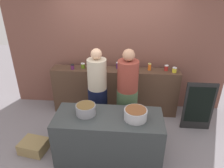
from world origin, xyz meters
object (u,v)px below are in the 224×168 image
at_px(cooking_pot_center, 136,114).
at_px(preserve_jar_0, 72,67).
at_px(cook_in_cap, 127,97).
at_px(chalkboard_sign, 199,107).
at_px(preserve_jar_7, 150,67).
at_px(preserve_jar_8, 166,68).
at_px(cooking_pot_left, 86,109).
at_px(cook_with_tongs, 98,96).
at_px(preserve_jar_6, 135,66).
at_px(bread_crate, 34,146).
at_px(preserve_jar_1, 83,66).
at_px(preserve_jar_2, 89,67).
at_px(preserve_jar_3, 98,65).
at_px(preserve_jar_5, 129,66).
at_px(preserve_jar_9, 174,70).
at_px(preserve_jar_4, 118,65).

bearing_deg(cooking_pot_center, preserve_jar_0, 133.77).
height_order(cook_in_cap, chalkboard_sign, cook_in_cap).
relative_size(preserve_jar_7, preserve_jar_8, 1.25).
xyz_separation_m(cooking_pot_left, cook_with_tongs, (0.08, 0.69, -0.14)).
distance_m(preserve_jar_6, bread_crate, 2.47).
bearing_deg(cook_with_tongs, preserve_jar_1, 120.62).
bearing_deg(preserve_jar_2, cooking_pot_center, -54.90).
bearing_deg(preserve_jar_8, preserve_jar_3, 178.71).
bearing_deg(preserve_jar_2, preserve_jar_8, 3.36).
bearing_deg(preserve_jar_3, preserve_jar_5, -1.33).
relative_size(preserve_jar_0, bread_crate, 0.24).
relative_size(preserve_jar_2, chalkboard_sign, 0.13).
bearing_deg(chalkboard_sign, preserve_jar_3, 163.83).
bearing_deg(preserve_jar_9, preserve_jar_5, 173.63).
xyz_separation_m(preserve_jar_2, preserve_jar_5, (0.83, 0.11, 0.00)).
height_order(preserve_jar_2, cook_in_cap, cook_in_cap).
bearing_deg(preserve_jar_1, preserve_jar_4, 3.41).
height_order(preserve_jar_2, cooking_pot_center, preserve_jar_2).
xyz_separation_m(preserve_jar_3, bread_crate, (-0.96, -1.47, -0.97)).
distance_m(preserve_jar_5, cooking_pot_center, 1.50).
height_order(preserve_jar_6, preserve_jar_8, preserve_jar_8).
relative_size(preserve_jar_1, preserve_jar_5, 0.79).
bearing_deg(preserve_jar_7, cook_with_tongs, -144.53).
relative_size(preserve_jar_8, cooking_pot_center, 0.33).
bearing_deg(preserve_jar_8, cook_with_tongs, -151.94).
bearing_deg(preserve_jar_2, preserve_jar_0, -179.27).
relative_size(preserve_jar_9, cooking_pot_left, 0.34).
height_order(preserve_jar_5, cook_in_cap, cook_in_cap).
relative_size(preserve_jar_7, chalkboard_sign, 0.14).
height_order(preserve_jar_3, cook_with_tongs, cook_with_tongs).
bearing_deg(cook_in_cap, preserve_jar_4, 106.10).
relative_size(preserve_jar_1, chalkboard_sign, 0.11).
xyz_separation_m(preserve_jar_0, preserve_jar_6, (1.30, 0.13, -0.00)).
height_order(preserve_jar_6, preserve_jar_9, same).
distance_m(preserve_jar_6, cooking_pot_center, 1.50).
height_order(preserve_jar_6, bread_crate, preserve_jar_6).
bearing_deg(preserve_jar_8, preserve_jar_9, -30.04).
bearing_deg(preserve_jar_2, preserve_jar_7, 3.99).
distance_m(preserve_jar_8, chalkboard_sign, 0.99).
xyz_separation_m(preserve_jar_2, preserve_jar_6, (0.95, 0.13, -0.02)).
bearing_deg(preserve_jar_8, preserve_jar_0, -177.10).
distance_m(preserve_jar_4, preserve_jar_7, 0.66).
bearing_deg(preserve_jar_1, preserve_jar_2, -28.49).
distance_m(cooking_pot_left, cooking_pot_center, 0.78).
height_order(preserve_jar_4, cook_with_tongs, cook_with_tongs).
bearing_deg(preserve_jar_5, preserve_jar_3, 178.67).
xyz_separation_m(preserve_jar_3, chalkboard_sign, (2.02, -0.58, -0.56)).
bearing_deg(preserve_jar_8, preserve_jar_1, -179.40).
xyz_separation_m(preserve_jar_0, preserve_jar_4, (0.95, 0.12, 0.01)).
bearing_deg(cooking_pot_left, preserve_jar_7, 52.35).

